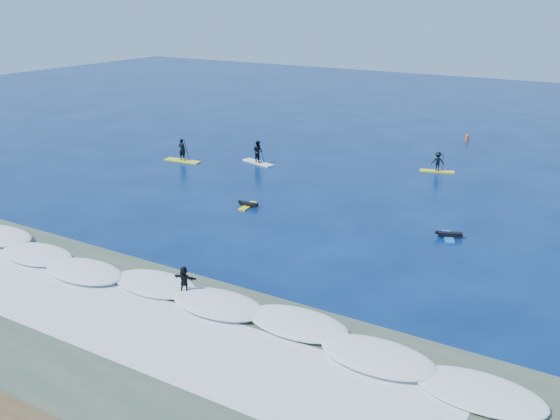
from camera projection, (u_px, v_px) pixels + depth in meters
The scene contains 11 objects.
ground at pixel (248, 224), 39.01m from camera, with size 160.00×160.00×0.00m, color #031943.
shallow_water at pixel (71, 318), 27.72m from camera, with size 90.00×13.00×0.01m, color #374B3B.
breaking_wave at pixel (135, 284), 30.95m from camera, with size 40.00×6.00×0.30m, color white.
whitewater at pixel (88, 309), 28.53m from camera, with size 34.00×5.00×0.02m, color silver.
sup_paddler_left at pixel (182, 153), 53.37m from camera, with size 3.34×1.11×2.30m.
sup_paddler_center at pixel (258, 153), 52.74m from camera, with size 3.33×1.62×2.26m.
sup_paddler_right at pixel (438, 163), 50.21m from camera, with size 2.79×1.44×1.90m.
prone_paddler_near at pixel (248, 205), 42.16m from camera, with size 1.48×1.91×0.39m.
prone_paddler_far at pixel (449, 235), 36.83m from camera, with size 1.55×2.06×0.42m.
wave_surfer at pixel (184, 281), 29.48m from camera, with size 1.98×0.87×1.39m.
marker_buoy at pixel (467, 137), 60.93m from camera, with size 0.32×0.32×0.76m.
Camera 1 is at (20.76, -30.13, 13.69)m, focal length 40.00 mm.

